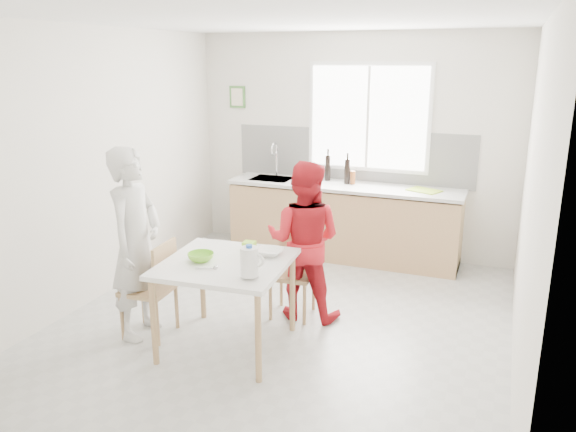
% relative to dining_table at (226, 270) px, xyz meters
% --- Properties ---
extents(ground, '(4.50, 4.50, 0.00)m').
position_rel_dining_table_xyz_m(ground, '(0.27, 0.60, -0.69)').
color(ground, '#B7B7B2').
rests_on(ground, ground).
extents(room_shell, '(4.50, 4.50, 4.50)m').
position_rel_dining_table_xyz_m(room_shell, '(0.27, 0.60, 0.95)').
color(room_shell, silver).
rests_on(room_shell, ground).
extents(window, '(1.50, 0.06, 1.30)m').
position_rel_dining_table_xyz_m(window, '(0.47, 2.82, 1.01)').
color(window, white).
rests_on(window, room_shell).
extents(backsplash, '(3.00, 0.02, 0.65)m').
position_rel_dining_table_xyz_m(backsplash, '(0.27, 2.84, 0.53)').
color(backsplash, white).
rests_on(backsplash, room_shell).
extents(picture_frame, '(0.22, 0.03, 0.28)m').
position_rel_dining_table_xyz_m(picture_frame, '(-1.28, 2.83, 1.21)').
color(picture_frame, '#467E39').
rests_on(picture_frame, room_shell).
extents(kitchen_counter, '(2.84, 0.64, 1.37)m').
position_rel_dining_table_xyz_m(kitchen_counter, '(0.27, 2.55, -0.28)').
color(kitchen_counter, tan).
rests_on(kitchen_counter, ground).
extents(dining_table, '(1.08, 1.08, 0.77)m').
position_rel_dining_table_xyz_m(dining_table, '(0.00, 0.00, 0.00)').
color(dining_table, white).
rests_on(dining_table, ground).
extents(chair_left, '(0.43, 0.43, 0.87)m').
position_rel_dining_table_xyz_m(chair_left, '(-0.68, -0.05, -0.22)').
color(chair_left, tan).
rests_on(chair_left, ground).
extents(chair_far, '(0.42, 0.42, 0.84)m').
position_rel_dining_table_xyz_m(chair_far, '(0.29, 0.84, -0.23)').
color(chair_far, tan).
rests_on(chair_far, ground).
extents(person_white, '(0.45, 0.64, 1.69)m').
position_rel_dining_table_xyz_m(person_white, '(-0.84, -0.06, 0.15)').
color(person_white, silver).
rests_on(person_white, ground).
extents(person_red, '(0.77, 0.62, 1.51)m').
position_rel_dining_table_xyz_m(person_red, '(0.39, 0.81, 0.06)').
color(person_red, red).
rests_on(person_red, ground).
extents(bowl_green, '(0.23, 0.23, 0.07)m').
position_rel_dining_table_xyz_m(bowl_green, '(-0.20, -0.06, 0.11)').
color(bowl_green, '#7CD130').
rests_on(bowl_green, dining_table).
extents(bowl_white, '(0.24, 0.24, 0.06)m').
position_rel_dining_table_xyz_m(bowl_white, '(0.28, 0.27, 0.11)').
color(bowl_white, white).
rests_on(bowl_white, dining_table).
extents(milk_jug, '(0.19, 0.14, 0.25)m').
position_rel_dining_table_xyz_m(milk_jug, '(0.34, -0.26, 0.21)').
color(milk_jug, white).
rests_on(milk_jug, dining_table).
extents(green_box, '(0.11, 0.11, 0.09)m').
position_rel_dining_table_xyz_m(green_box, '(0.08, 0.29, 0.13)').
color(green_box, '#8FCF2F').
rests_on(green_box, dining_table).
extents(spoon, '(0.15, 0.08, 0.01)m').
position_rel_dining_table_xyz_m(spoon, '(-0.06, -0.23, 0.09)').
color(spoon, '#A5A5AA').
rests_on(spoon, dining_table).
extents(cutting_board, '(0.42, 0.37, 0.01)m').
position_rel_dining_table_xyz_m(cutting_board, '(1.23, 2.55, 0.23)').
color(cutting_board, '#9FC72D').
rests_on(cutting_board, kitchen_counter).
extents(wine_bottle_a, '(0.07, 0.07, 0.32)m').
position_rel_dining_table_xyz_m(wine_bottle_a, '(0.02, 2.69, 0.39)').
color(wine_bottle_a, black).
rests_on(wine_bottle_a, kitchen_counter).
extents(wine_bottle_b, '(0.07, 0.07, 0.30)m').
position_rel_dining_table_xyz_m(wine_bottle_b, '(0.29, 2.60, 0.38)').
color(wine_bottle_b, black).
rests_on(wine_bottle_b, kitchen_counter).
extents(jar_amber, '(0.06, 0.06, 0.16)m').
position_rel_dining_table_xyz_m(jar_amber, '(0.36, 2.60, 0.31)').
color(jar_amber, '#944C20').
rests_on(jar_amber, kitchen_counter).
extents(soap_bottle, '(0.11, 0.11, 0.20)m').
position_rel_dining_table_xyz_m(soap_bottle, '(-0.18, 2.62, 0.33)').
color(soap_bottle, '#999999').
rests_on(soap_bottle, kitchen_counter).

